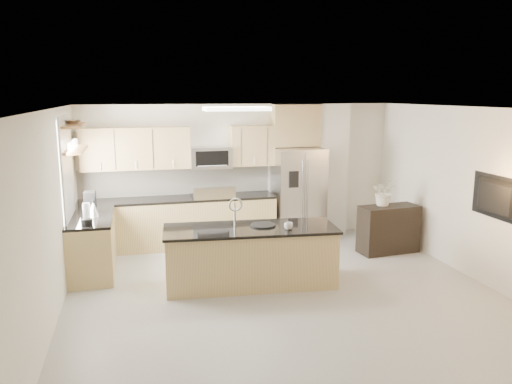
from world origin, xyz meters
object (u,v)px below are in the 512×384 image
object	(u,v)px
cup	(288,226)
range	(213,220)
platter	(263,225)
coffee_maker	(90,202)
television	(493,198)
bowl	(73,121)
blender	(87,216)
microwave	(211,157)
refrigerator	(298,194)
island	(250,256)
kettle	(94,209)
credenza	(389,229)
flower_vase	(384,185)

from	to	relation	value
cup	range	bearing A→B (deg)	107.29
cup	platter	size ratio (longest dim) A/B	0.34
coffee_maker	television	bearing A→B (deg)	-22.65
platter	bowl	xyz separation A→B (m)	(-2.68, 1.18, 1.50)
blender	bowl	world-z (taller)	bowl
microwave	refrigerator	distance (m)	1.82
television	blender	bearing A→B (deg)	75.24
cup	television	distance (m)	2.91
microwave	blender	bearing A→B (deg)	-139.48
island	cup	distance (m)	0.74
refrigerator	television	bearing A→B (deg)	-58.96
range	coffee_maker	distance (m)	2.32
range	cup	distance (m)	2.52
microwave	cup	bearing A→B (deg)	-73.53
range	kettle	xyz separation A→B (m)	(-2.02, -1.06, 0.56)
microwave	credenza	xyz separation A→B (m)	(2.97, -1.35, -1.21)
island	bowl	world-z (taller)	bowl
refrigerator	kettle	xyz separation A→B (m)	(-3.68, -1.02, 0.14)
refrigerator	cup	size ratio (longest dim) A/B	13.86
refrigerator	platter	xyz separation A→B (m)	(-1.23, -2.04, -0.01)
platter	television	distance (m)	3.29
microwave	bowl	xyz separation A→B (m)	(-2.25, -1.03, 0.75)
blender	television	size ratio (longest dim) A/B	0.31
flower_vase	platter	bearing A→B (deg)	-159.24
credenza	range	bearing A→B (deg)	151.83
bowl	flower_vase	bearing A→B (deg)	-2.79
platter	flower_vase	xyz separation A→B (m)	(2.45, 0.93, 0.33)
range	cup	bearing A→B (deg)	-72.71
refrigerator	platter	distance (m)	2.38
credenza	television	world-z (taller)	television
blender	kettle	distance (m)	0.59
kettle	bowl	bearing A→B (deg)	144.79
credenza	television	xyz separation A→B (m)	(0.54, -1.89, 0.93)
range	flower_vase	bearing A→B (deg)	-21.89
range	refrigerator	bearing A→B (deg)	-1.60
refrigerator	cup	xyz separation A→B (m)	(-0.92, -2.32, 0.03)
cup	flower_vase	world-z (taller)	flower_vase
cup	television	size ratio (longest dim) A/B	0.12
platter	credenza	bearing A→B (deg)	18.66
island	platter	xyz separation A→B (m)	(0.20, 0.05, 0.44)
range	coffee_maker	size ratio (longest dim) A/B	3.41
coffee_maker	television	xyz separation A→B (m)	(5.61, -2.34, 0.27)
flower_vase	television	xyz separation A→B (m)	(0.63, -1.97, 0.14)
microwave	cup	size ratio (longest dim) A/B	5.92
cup	island	bearing A→B (deg)	155.60
range	platter	size ratio (longest dim) A/B	3.00
microwave	kettle	world-z (taller)	microwave
credenza	coffee_maker	bearing A→B (deg)	169.28
range	bowl	world-z (taller)	bowl
kettle	flower_vase	bearing A→B (deg)	-1.06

